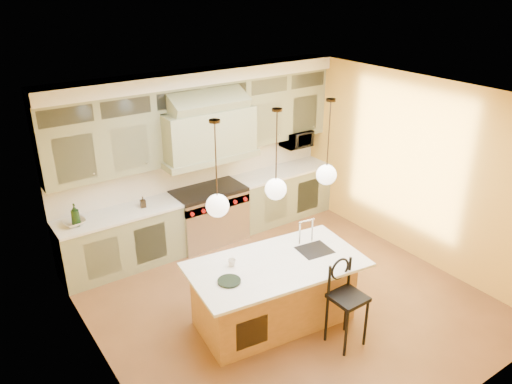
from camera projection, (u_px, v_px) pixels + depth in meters
floor at (286, 301)px, 7.08m from camera, size 5.00×5.00×0.00m
ceiling at (292, 99)px, 5.90m from camera, size 5.00×5.00×0.00m
wall_back at (196, 155)px, 8.37m from camera, size 5.00×0.00×5.00m
wall_front at (455, 306)px, 4.61m from camera, size 5.00×0.00×5.00m
wall_left at (99, 269)px, 5.19m from camera, size 0.00×5.00×5.00m
wall_right at (414, 169)px, 7.78m from camera, size 0.00×5.00×5.00m
back_cabinetry at (204, 161)px, 8.17m from camera, size 5.00×0.77×2.90m
range at (209, 214)px, 8.49m from camera, size 1.20×0.74×0.96m
kitchen_island at (274, 291)px, 6.49m from camera, size 2.34×1.44×1.35m
counter_stool at (346, 298)px, 6.05m from camera, size 0.40×0.40×1.14m
microwave at (296, 139)px, 9.19m from camera, size 0.54×0.37×0.30m
oil_bottle_a at (75, 215)px, 7.07m from camera, size 0.14×0.14×0.34m
oil_bottle_b at (143, 202)px, 7.67m from camera, size 0.09×0.09×0.18m
fruit_bowl at (74, 222)px, 7.15m from camera, size 0.35×0.35×0.08m
cup at (232, 263)px, 6.19m from camera, size 0.11×0.11×0.09m
pendant_left at (217, 203)px, 5.47m from camera, size 0.26×0.26×1.11m
pendant_center at (276, 187)px, 5.89m from camera, size 0.26×0.26×1.11m
pendant_right at (326, 173)px, 6.30m from camera, size 0.26×0.26×1.11m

